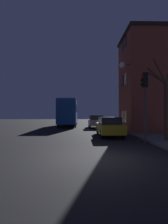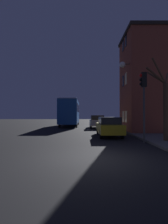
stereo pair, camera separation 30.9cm
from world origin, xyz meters
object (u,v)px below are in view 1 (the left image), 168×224
Objects in this scene: streetlamp at (127,79)px; bare_tree at (165,103)px; bus at (68,111)px; car_mid_lane at (96,121)px; car_near_lane at (109,126)px; traffic_light at (145,92)px.

bare_tree is (1.11, -4.74, -2.47)m from streetlamp.
car_mid_lane is at bearing -44.50° from bus.
car_mid_lane is (-0.29, 8.85, 0.05)m from car_near_lane.
bus reaches higher than car_near_lane.
streetlamp reaches higher than car_near_lane.
traffic_light is at bearing -175.50° from bare_tree.
car_mid_lane is (-2.15, 7.31, -4.06)m from streetlamp.
bus is 5.55m from car_mid_lane.
bare_tree reaches higher than traffic_light.
bare_tree is at bearing 4.50° from traffic_light.
traffic_light is at bearing -92.32° from streetlamp.
bus is at bearing 135.50° from car_mid_lane.
bare_tree reaches higher than car_mid_lane.
bus is (-5.78, 15.91, -0.81)m from traffic_light.
traffic_light is at bearing -70.03° from bus.
car_mid_lane is at bearing 99.14° from traffic_light.
car_near_lane is at bearing -71.92° from bus.
bare_tree is at bearing -74.87° from car_mid_lane.
traffic_light reaches higher than bus.
car_near_lane is 1.11× the size of car_mid_lane.
bare_tree reaches higher than bus.
car_mid_lane is at bearing 106.39° from streetlamp.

